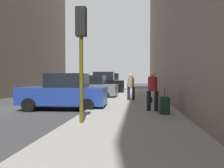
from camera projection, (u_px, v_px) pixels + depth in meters
ground_plane at (14, 109)px, 11.15m from camera, size 120.00×120.00×0.00m
sidewalk at (132, 109)px, 10.47m from camera, size 4.00×40.00×0.15m
parked_blue_sedan at (64, 92)px, 10.84m from camera, size 4.25×2.16×1.79m
parked_gray_coupe at (90, 88)px, 16.89m from camera, size 4.27×2.19×1.79m
parked_black_suv at (102, 84)px, 22.80m from camera, size 4.63×2.12×2.25m
parked_white_van at (110, 83)px, 28.80m from camera, size 4.63×2.11×2.25m
fire_hydrant at (114, 92)px, 17.11m from camera, size 0.42×0.22×0.70m
traffic_light at (81, 39)px, 6.79m from camera, size 0.32×0.32×3.60m
pedestrian_in_red_jacket at (153, 89)px, 9.36m from camera, size 0.52×0.45×1.71m
pedestrian_in_tan_coat at (131, 85)px, 14.21m from camera, size 0.51×0.44×1.71m
rolling_suitcase at (164, 105)px, 8.60m from camera, size 0.37×0.56×1.04m
duffel_bag at (149, 100)px, 13.02m from camera, size 0.32×0.44×0.28m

